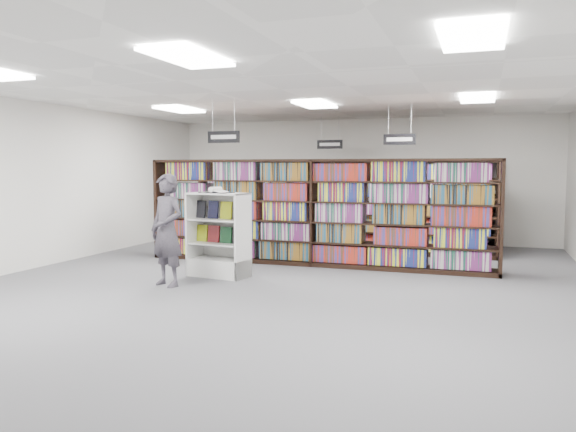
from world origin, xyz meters
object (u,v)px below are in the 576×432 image
(bookshelf_row_near, at_px, (315,212))
(endcap_display, at_px, (220,249))
(open_book, at_px, (216,191))
(shopper, at_px, (167,230))

(bookshelf_row_near, bearing_deg, endcap_display, -127.70)
(open_book, bearing_deg, bookshelf_row_near, 63.28)
(bookshelf_row_near, distance_m, endcap_display, 2.17)
(shopper, bearing_deg, open_book, 85.00)
(endcap_display, relative_size, open_book, 2.46)
(bookshelf_row_near, distance_m, shopper, 3.20)
(endcap_display, bearing_deg, open_book, -92.50)
(bookshelf_row_near, height_order, open_book, bookshelf_row_near)
(bookshelf_row_near, xyz_separation_m, open_book, (-1.30, -1.75, 0.48))
(endcap_display, bearing_deg, shopper, -105.09)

